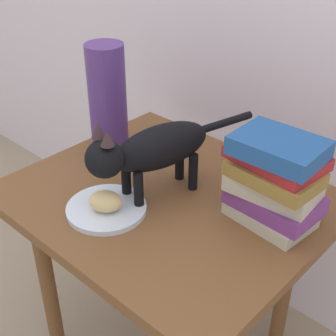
{
  "coord_description": "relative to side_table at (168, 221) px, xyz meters",
  "views": [
    {
      "loc": [
        0.67,
        -0.73,
        1.29
      ],
      "look_at": [
        0.0,
        0.0,
        0.68
      ],
      "focal_mm": 51.02,
      "sensor_mm": 36.0,
      "label": 1
    }
  ],
  "objects": [
    {
      "name": "green_vase",
      "position": [
        -0.28,
        0.06,
        0.24
      ],
      "size": [
        0.11,
        0.11,
        0.32
      ],
      "primitive_type": "cylinder",
      "color": "#4C2D72",
      "rests_on": "side_table"
    },
    {
      "name": "tv_remote",
      "position": [
        -0.17,
        0.18,
        0.09
      ],
      "size": [
        0.14,
        0.13,
        0.02
      ],
      "primitive_type": "cube",
      "rotation": [
        0.0,
        0.0,
        0.69
      ],
      "color": "black",
      "rests_on": "side_table"
    },
    {
      "name": "plate",
      "position": [
        -0.06,
        -0.15,
        0.09
      ],
      "size": [
        0.19,
        0.19,
        0.01
      ],
      "primitive_type": "cylinder",
      "color": "silver",
      "rests_on": "side_table"
    },
    {
      "name": "cat",
      "position": [
        -0.03,
        -0.03,
        0.22
      ],
      "size": [
        0.16,
        0.47,
        0.23
      ],
      "color": "black",
      "rests_on": "side_table"
    },
    {
      "name": "side_table",
      "position": [
        0.0,
        0.0,
        0.0
      ],
      "size": [
        0.76,
        0.64,
        0.6
      ],
      "color": "brown",
      "rests_on": "ground"
    },
    {
      "name": "bread_roll",
      "position": [
        -0.05,
        -0.16,
        0.12
      ],
      "size": [
        0.1,
        0.09,
        0.05
      ],
      "primitive_type": "ellipsoid",
      "rotation": [
        0.0,
        0.0,
        0.56
      ],
      "color": "#E0BC7A",
      "rests_on": "plate"
    },
    {
      "name": "book_stack",
      "position": [
        0.24,
        0.09,
        0.19
      ],
      "size": [
        0.22,
        0.16,
        0.22
      ],
      "color": "#BCB299",
      "rests_on": "side_table"
    }
  ]
}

